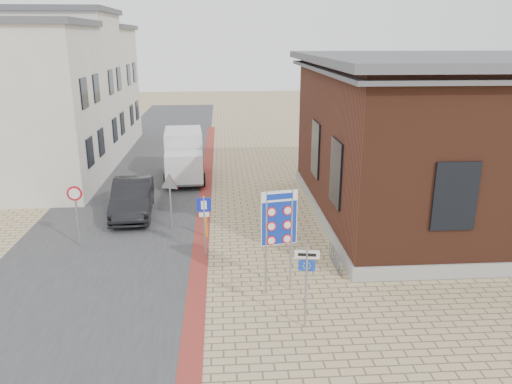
{
  "coord_description": "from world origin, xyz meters",
  "views": [
    {
      "loc": [
        -1.14,
        -13.16,
        7.49
      ],
      "look_at": [
        0.05,
        3.78,
        2.2
      ],
      "focal_mm": 35.0,
      "sensor_mm": 36.0,
      "label": 1
    }
  ],
  "objects_px": {
    "sedan": "(133,198)",
    "box_truck": "(184,155)",
    "border_sign": "(279,220)",
    "bollard": "(206,225)",
    "essen_sign": "(306,274)",
    "parking_sign": "(204,216)"
  },
  "relations": [
    {
      "from": "box_truck",
      "to": "sedan",
      "type": "bearing_deg",
      "value": -112.01
    },
    {
      "from": "sedan",
      "to": "essen_sign",
      "type": "bearing_deg",
      "value": -61.8
    },
    {
      "from": "box_truck",
      "to": "parking_sign",
      "type": "xyz_separation_m",
      "value": [
        1.41,
        -10.33,
        0.18
      ]
    },
    {
      "from": "border_sign",
      "to": "bollard",
      "type": "bearing_deg",
      "value": 105.74
    },
    {
      "from": "border_sign",
      "to": "bollard",
      "type": "relative_size",
      "value": 3.11
    },
    {
      "from": "parking_sign",
      "to": "bollard",
      "type": "height_order",
      "value": "parking_sign"
    },
    {
      "from": "bollard",
      "to": "essen_sign",
      "type": "bearing_deg",
      "value": -66.7
    },
    {
      "from": "sedan",
      "to": "essen_sign",
      "type": "relative_size",
      "value": 1.95
    },
    {
      "from": "essen_sign",
      "to": "parking_sign",
      "type": "height_order",
      "value": "essen_sign"
    },
    {
      "from": "box_truck",
      "to": "bollard",
      "type": "bearing_deg",
      "value": -84.51
    },
    {
      "from": "essen_sign",
      "to": "parking_sign",
      "type": "distance_m",
      "value": 5.55
    },
    {
      "from": "sedan",
      "to": "parking_sign",
      "type": "height_order",
      "value": "parking_sign"
    },
    {
      "from": "essen_sign",
      "to": "box_truck",
      "type": "bearing_deg",
      "value": 115.53
    },
    {
      "from": "essen_sign",
      "to": "bollard",
      "type": "distance_m",
      "value": 7.16
    },
    {
      "from": "box_truck",
      "to": "parking_sign",
      "type": "bearing_deg",
      "value": -86.03
    },
    {
      "from": "box_truck",
      "to": "essen_sign",
      "type": "height_order",
      "value": "box_truck"
    },
    {
      "from": "sedan",
      "to": "border_sign",
      "type": "relative_size",
      "value": 1.43
    },
    {
      "from": "border_sign",
      "to": "essen_sign",
      "type": "distance_m",
      "value": 2.2
    },
    {
      "from": "parking_sign",
      "to": "bollard",
      "type": "relative_size",
      "value": 2.15
    },
    {
      "from": "sedan",
      "to": "box_truck",
      "type": "relative_size",
      "value": 0.92
    },
    {
      "from": "parking_sign",
      "to": "border_sign",
      "type": "bearing_deg",
      "value": -55.41
    },
    {
      "from": "box_truck",
      "to": "essen_sign",
      "type": "xyz_separation_m",
      "value": [
        4.21,
        -15.11,
        0.25
      ]
    }
  ]
}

